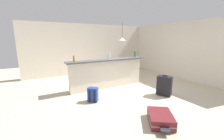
# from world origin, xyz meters

# --- Properties ---
(ground_plane) EXTENTS (13.00, 13.00, 0.05)m
(ground_plane) POSITION_xyz_m (0.00, 0.00, -0.03)
(ground_plane) COLOR beige
(wall_back) EXTENTS (6.60, 0.10, 2.50)m
(wall_back) POSITION_xyz_m (0.00, 3.05, 1.25)
(wall_back) COLOR silver
(wall_back) RESTS_ON ground_plane
(wall_right) EXTENTS (0.10, 6.00, 2.50)m
(wall_right) POSITION_xyz_m (3.05, 0.30, 1.25)
(wall_right) COLOR silver
(wall_right) RESTS_ON ground_plane
(partition_half_wall) EXTENTS (2.80, 0.20, 1.01)m
(partition_half_wall) POSITION_xyz_m (-0.44, 0.44, 0.50)
(partition_half_wall) COLOR silver
(partition_half_wall) RESTS_ON ground_plane
(bar_countertop) EXTENTS (2.96, 0.40, 0.05)m
(bar_countertop) POSITION_xyz_m (-0.44, 0.44, 1.03)
(bar_countertop) COLOR #4C4C51
(bar_countertop) RESTS_ON partition_half_wall
(bottle_amber) EXTENTS (0.06, 0.06, 0.20)m
(bottle_amber) POSITION_xyz_m (-1.65, 0.42, 1.16)
(bottle_amber) COLOR #9E661E
(bottle_amber) RESTS_ON bar_countertop
(bottle_clear) EXTENTS (0.06, 0.06, 0.25)m
(bottle_clear) POSITION_xyz_m (-0.40, 0.38, 1.18)
(bottle_clear) COLOR silver
(bottle_clear) RESTS_ON bar_countertop
(bottle_green) EXTENTS (0.07, 0.07, 0.23)m
(bottle_green) POSITION_xyz_m (0.82, 0.48, 1.17)
(bottle_green) COLOR #2D6B38
(bottle_green) RESTS_ON bar_countertop
(dining_table) EXTENTS (1.10, 0.80, 0.74)m
(dining_table) POSITION_xyz_m (0.92, 1.68, 0.65)
(dining_table) COLOR #332319
(dining_table) RESTS_ON ground_plane
(dining_chair_near_partition) EXTENTS (0.44, 0.44, 0.93)m
(dining_chair_near_partition) POSITION_xyz_m (0.90, 1.15, 0.52)
(dining_chair_near_partition) COLOR black
(dining_chair_near_partition) RESTS_ON ground_plane
(pendant_lamp) EXTENTS (0.34, 0.34, 0.86)m
(pendant_lamp) POSITION_xyz_m (0.99, 1.69, 1.75)
(pendant_lamp) COLOR black
(suitcase_flat_maroon) EXTENTS (0.80, 0.87, 0.22)m
(suitcase_flat_maroon) POSITION_xyz_m (-0.56, -2.22, 0.11)
(suitcase_flat_maroon) COLOR maroon
(suitcase_flat_maroon) RESTS_ON ground_plane
(backpack_blue) EXTENTS (0.34, 0.34, 0.42)m
(backpack_blue) POSITION_xyz_m (-1.39, -0.46, 0.20)
(backpack_blue) COLOR #233D93
(backpack_blue) RESTS_ON ground_plane
(suitcase_upright_black) EXTENTS (0.42, 0.50, 0.67)m
(suitcase_upright_black) POSITION_xyz_m (0.76, -1.14, 0.33)
(suitcase_upright_black) COLOR black
(suitcase_upright_black) RESTS_ON ground_plane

